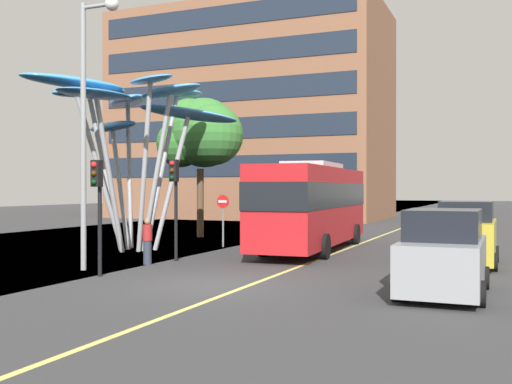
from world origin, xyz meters
TOP-DOWN VIEW (x-y plane):
  - ground at (-0.75, 0.00)m, footprint 120.00×240.00m
  - red_bus at (-0.15, 9.85)m, footprint 3.08×11.06m
  - leaf_sculpture at (-7.48, 6.92)m, footprint 7.78×8.44m
  - traffic_light_kerb_near at (-3.79, -0.00)m, footprint 0.28×0.42m
  - traffic_light_kerb_far at (-3.64, 4.23)m, footprint 0.28×0.42m
  - car_parked_near at (6.05, 0.83)m, footprint 2.06×4.18m
  - car_parked_mid at (6.22, 7.11)m, footprint 2.03×4.03m
  - street_lamp at (-4.87, 1.03)m, footprint 1.43×0.44m
  - tree_pavement_near at (-7.96, 14.27)m, footprint 5.22×4.42m
  - pedestrian at (-4.05, 3.08)m, footprint 0.34×0.34m
  - no_entry_sign at (-4.37, 9.74)m, footprint 0.60×0.12m
  - backdrop_building at (-14.14, 36.06)m, footprint 23.92×12.91m

SIDE VIEW (x-z plane):
  - ground at x=-0.75m, z-range -0.10..0.00m
  - pedestrian at x=-4.05m, z-range 0.00..1.61m
  - car_parked_near at x=6.05m, z-range -0.07..2.06m
  - car_parked_mid at x=6.22m, z-range -0.06..2.15m
  - no_entry_sign at x=-4.37m, z-range 0.40..2.75m
  - red_bus at x=-0.15m, z-range 0.17..3.92m
  - traffic_light_kerb_near at x=-3.79m, z-range 0.79..4.28m
  - traffic_light_kerb_far at x=-3.64m, z-range 0.83..4.52m
  - street_lamp at x=-4.87m, z-range 1.07..9.78m
  - tree_pavement_near at x=-7.96m, z-range 1.84..9.43m
  - leaf_sculpture at x=-7.48m, z-range 2.40..9.77m
  - backdrop_building at x=-14.14m, z-range 0.00..18.51m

